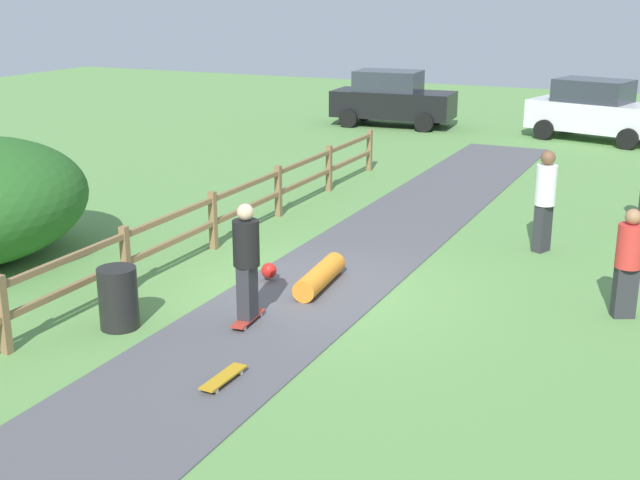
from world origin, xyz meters
The scene contains 11 objects.
ground_plane centered at (0.00, 0.00, 0.00)m, with size 60.00×60.00×0.00m, color #60934C.
asphalt_path centered at (0.00, 0.00, 0.01)m, with size 2.40×28.00×0.02m, color #515156.
wooden_fence centered at (-2.60, 0.00, 0.67)m, with size 0.12×18.12×1.10m.
trash_bin centered at (-1.80, -2.49, 0.45)m, with size 0.56×0.56×0.90m, color black.
skater_riding centered at (-0.20, -1.60, 1.01)m, with size 0.41×0.81×1.78m.
skater_fallen centered at (0.03, 0.20, 0.20)m, with size 1.28×1.58×0.36m.
skateboard_loose centered at (0.49, -3.39, 0.09)m, with size 0.22×0.80×0.08m.
bystander_white centered at (2.95, 3.76, 1.05)m, with size 0.50×0.50×1.89m.
bystander_red centered at (4.68, 1.02, 0.91)m, with size 0.51×0.51×1.66m.
parked_car_black centered at (-4.72, 16.33, 0.96)m, with size 4.31×2.24×1.92m.
parked_car_white centered at (2.16, 16.34, 0.96)m, with size 4.49×2.76×1.92m.
Camera 1 is at (5.54, -11.30, 4.68)m, focal length 46.81 mm.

